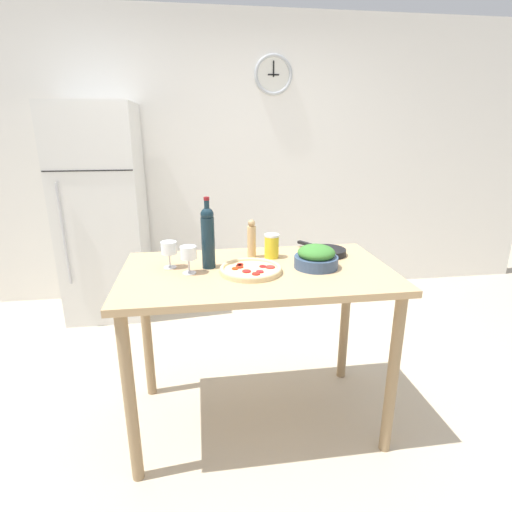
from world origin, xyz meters
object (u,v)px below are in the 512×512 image
homemade_pizza (251,269)px  refrigerator (103,214)px  wine_glass_far (169,249)px  wine_bottle (208,236)px  salt_canister (272,246)px  wine_glass_near (188,254)px  salad_bowl (316,257)px  cast_iron_skillet (327,251)px  pepper_mill (252,239)px

homemade_pizza → refrigerator: bearing=122.5°
refrigerator → wine_glass_far: 1.67m
wine_bottle → salt_canister: bearing=18.4°
refrigerator → wine_glass_far: bearing=-66.9°
refrigerator → wine_glass_near: (0.75, -1.63, 0.11)m
salad_bowl → homemade_pizza: bearing=-175.5°
wine_glass_far → salad_bowl: bearing=-7.9°
wine_bottle → wine_glass_near: size_ratio=2.63×
wine_bottle → wine_glass_near: bearing=-143.5°
salad_bowl → salt_canister: salt_canister is taller
homemade_pizza → salt_canister: salt_canister is taller
refrigerator → cast_iron_skillet: 2.10m
wine_glass_near → pepper_mill: 0.40m
pepper_mill → salt_canister: (0.11, -0.02, -0.04)m
refrigerator → wine_glass_near: refrigerator is taller
refrigerator → pepper_mill: refrigerator is taller
salt_canister → wine_bottle: bearing=-161.6°
wine_glass_far → salt_canister: size_ratio=1.04×
refrigerator → salt_canister: 1.88m
refrigerator → wine_bottle: refrigerator is taller
refrigerator → pepper_mill: size_ratio=8.37×
wine_glass_near → salt_canister: size_ratio=1.04×
wine_glass_near → wine_glass_far: (-0.10, 0.10, -0.00)m
wine_bottle → salad_bowl: size_ratio=1.62×
pepper_mill → salad_bowl: size_ratio=0.95×
salt_canister → homemade_pizza: bearing=-123.4°
wine_bottle → homemade_pizza: bearing=-27.2°
pepper_mill → refrigerator: bearing=127.7°
wine_bottle → salad_bowl: bearing=-8.1°
salad_bowl → salt_canister: bearing=135.5°
salt_canister → wine_glass_near: bearing=-157.1°
wine_glass_near → wine_glass_far: size_ratio=1.00×
pepper_mill → salt_canister: pepper_mill is taller
wine_bottle → homemade_pizza: size_ratio=1.18×
wine_glass_near → pepper_mill: bearing=31.9°
wine_bottle → salt_canister: size_ratio=2.74×
wine_glass_far → cast_iron_skillet: 0.88m
homemade_pizza → salt_canister: 0.27m
pepper_mill → cast_iron_skillet: pepper_mill is taller
salad_bowl → salt_canister: size_ratio=1.69×
wine_bottle → cast_iron_skillet: wine_bottle is taller
wine_glass_far → cast_iron_skillet: bearing=6.3°
wine_bottle → salt_canister: (0.35, 0.12, -0.10)m
refrigerator → wine_glass_near: bearing=-65.2°
pepper_mill → wine_glass_near: bearing=-148.1°
refrigerator → wine_bottle: size_ratio=4.91×
wine_glass_near → salad_bowl: bearing=-0.3°
cast_iron_skillet → homemade_pizza: bearing=-154.2°
wine_glass_near → cast_iron_skillet: bearing=14.2°
wine_bottle → salad_bowl: (0.55, -0.08, -0.11)m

